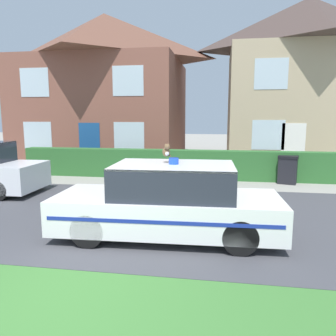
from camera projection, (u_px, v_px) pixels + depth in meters
ground_plane at (52, 302)px, 4.30m from camera, size 80.00×80.00×0.00m
road_strip at (132, 214)px, 8.14m from camera, size 28.00×6.11×0.01m
lawn_verge at (44, 311)px, 4.10m from camera, size 28.00×2.18×0.01m
garden_hedge at (193, 164)px, 12.65m from camera, size 13.72×0.55×1.11m
police_car at (169, 202)px, 6.53m from camera, size 4.51×1.86×1.60m
cat at (166, 151)px, 6.53m from camera, size 0.22×0.33×0.28m
house_left at (106, 87)px, 17.99m from camera, size 8.49×7.10×7.80m
house_right at (306, 81)px, 16.27m from camera, size 7.82×5.63×8.06m
wheelie_bin at (288, 169)px, 11.81m from camera, size 0.83×0.85×1.02m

